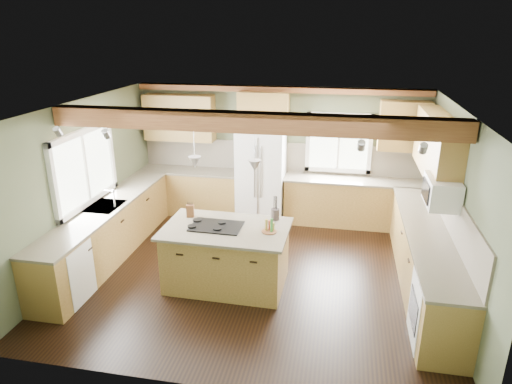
# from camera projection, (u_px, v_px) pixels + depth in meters

# --- Properties ---
(floor) EXTENTS (5.60, 5.60, 0.00)m
(floor) POSITION_uv_depth(u_px,v_px,m) (256.00, 272.00, 7.20)
(floor) COLOR black
(floor) RESTS_ON ground
(ceiling) EXTENTS (5.60, 5.60, 0.00)m
(ceiling) POSITION_uv_depth(u_px,v_px,m) (256.00, 107.00, 6.31)
(ceiling) COLOR silver
(ceiling) RESTS_ON wall_back
(wall_back) EXTENTS (5.60, 0.00, 5.60)m
(wall_back) POSITION_uv_depth(u_px,v_px,m) (279.00, 152.00, 9.06)
(wall_back) COLOR #4E573E
(wall_back) RESTS_ON ground
(wall_left) EXTENTS (0.00, 5.00, 5.00)m
(wall_left) POSITION_uv_depth(u_px,v_px,m) (83.00, 184.00, 7.25)
(wall_left) COLOR #4E573E
(wall_left) RESTS_ON ground
(wall_right) EXTENTS (0.00, 5.00, 5.00)m
(wall_right) POSITION_uv_depth(u_px,v_px,m) (456.00, 209.00, 6.26)
(wall_right) COLOR #4E573E
(wall_right) RESTS_ON ground
(ceiling_beam) EXTENTS (5.55, 0.26, 0.26)m
(ceiling_beam) POSITION_uv_depth(u_px,v_px,m) (250.00, 122.00, 5.98)
(ceiling_beam) COLOR #552A18
(ceiling_beam) RESTS_ON ceiling
(soffit_trim) EXTENTS (5.55, 0.20, 0.10)m
(soffit_trim) POSITION_uv_depth(u_px,v_px,m) (280.00, 89.00, 8.55)
(soffit_trim) COLOR #552A18
(soffit_trim) RESTS_ON ceiling
(backsplash_back) EXTENTS (5.58, 0.03, 0.58)m
(backsplash_back) POSITION_uv_depth(u_px,v_px,m) (279.00, 157.00, 9.08)
(backsplash_back) COLOR brown
(backsplash_back) RESTS_ON wall_back
(backsplash_right) EXTENTS (0.03, 3.70, 0.58)m
(backsplash_right) POSITION_uv_depth(u_px,v_px,m) (453.00, 213.00, 6.34)
(backsplash_right) COLOR brown
(backsplash_right) RESTS_ON wall_right
(base_cab_back_left) EXTENTS (2.02, 0.60, 0.88)m
(base_cab_back_left) POSITION_uv_depth(u_px,v_px,m) (191.00, 192.00, 9.40)
(base_cab_back_left) COLOR brown
(base_cab_back_left) RESTS_ON floor
(counter_back_left) EXTENTS (2.06, 0.64, 0.04)m
(counter_back_left) POSITION_uv_depth(u_px,v_px,m) (190.00, 171.00, 9.24)
(counter_back_left) COLOR brown
(counter_back_left) RESTS_ON base_cab_back_left
(base_cab_back_right) EXTENTS (2.62, 0.60, 0.88)m
(base_cab_back_right) POSITION_uv_depth(u_px,v_px,m) (353.00, 203.00, 8.82)
(base_cab_back_right) COLOR brown
(base_cab_back_right) RESTS_ON floor
(counter_back_right) EXTENTS (2.66, 0.64, 0.04)m
(counter_back_right) POSITION_uv_depth(u_px,v_px,m) (354.00, 180.00, 8.66)
(counter_back_right) COLOR brown
(counter_back_right) RESTS_ON base_cab_back_right
(base_cab_left) EXTENTS (0.60, 3.70, 0.88)m
(base_cab_left) POSITION_uv_depth(u_px,v_px,m) (108.00, 233.00, 7.54)
(base_cab_left) COLOR brown
(base_cab_left) RESTS_ON floor
(counter_left) EXTENTS (0.64, 3.74, 0.04)m
(counter_left) POSITION_uv_depth(u_px,v_px,m) (105.00, 207.00, 7.38)
(counter_left) COLOR brown
(counter_left) RESTS_ON base_cab_left
(base_cab_right) EXTENTS (0.60, 3.70, 0.88)m
(base_cab_right) POSITION_uv_depth(u_px,v_px,m) (424.00, 260.00, 6.65)
(base_cab_right) COLOR brown
(base_cab_right) RESTS_ON floor
(counter_right) EXTENTS (0.64, 3.74, 0.04)m
(counter_right) POSITION_uv_depth(u_px,v_px,m) (428.00, 232.00, 6.49)
(counter_right) COLOR brown
(counter_right) RESTS_ON base_cab_right
(upper_cab_back_left) EXTENTS (1.40, 0.35, 0.90)m
(upper_cab_back_left) POSITION_uv_depth(u_px,v_px,m) (179.00, 118.00, 9.03)
(upper_cab_back_left) COLOR brown
(upper_cab_back_left) RESTS_ON wall_back
(upper_cab_over_fridge) EXTENTS (0.96, 0.35, 0.70)m
(upper_cab_over_fridge) POSITION_uv_depth(u_px,v_px,m) (263.00, 110.00, 8.66)
(upper_cab_over_fridge) COLOR brown
(upper_cab_over_fridge) RESTS_ON wall_back
(upper_cab_right) EXTENTS (0.35, 2.20, 0.90)m
(upper_cab_right) POSITION_uv_depth(u_px,v_px,m) (437.00, 146.00, 6.90)
(upper_cab_right) COLOR brown
(upper_cab_right) RESTS_ON wall_right
(upper_cab_back_corner) EXTENTS (0.90, 0.35, 0.90)m
(upper_cab_back_corner) POSITION_uv_depth(u_px,v_px,m) (404.00, 126.00, 8.27)
(upper_cab_back_corner) COLOR brown
(upper_cab_back_corner) RESTS_ON wall_back
(window_left) EXTENTS (0.04, 1.60, 1.05)m
(window_left) POSITION_uv_depth(u_px,v_px,m) (84.00, 168.00, 7.21)
(window_left) COLOR white
(window_left) RESTS_ON wall_left
(window_back) EXTENTS (1.10, 0.04, 1.00)m
(window_back) POSITION_uv_depth(u_px,v_px,m) (339.00, 143.00, 8.75)
(window_back) COLOR white
(window_back) RESTS_ON wall_back
(sink) EXTENTS (0.50, 0.65, 0.03)m
(sink) POSITION_uv_depth(u_px,v_px,m) (105.00, 207.00, 7.38)
(sink) COLOR #262628
(sink) RESTS_ON counter_left
(faucet) EXTENTS (0.02, 0.02, 0.28)m
(faucet) POSITION_uv_depth(u_px,v_px,m) (114.00, 199.00, 7.30)
(faucet) COLOR #B2B2B7
(faucet) RESTS_ON sink
(dishwasher) EXTENTS (0.60, 0.60, 0.84)m
(dishwasher) POSITION_uv_depth(u_px,v_px,m) (63.00, 273.00, 6.34)
(dishwasher) COLOR white
(dishwasher) RESTS_ON floor
(oven) EXTENTS (0.60, 0.72, 0.84)m
(oven) POSITION_uv_depth(u_px,v_px,m) (440.00, 313.00, 5.46)
(oven) COLOR white
(oven) RESTS_ON floor
(microwave) EXTENTS (0.40, 0.70, 0.38)m
(microwave) POSITION_uv_depth(u_px,v_px,m) (442.00, 192.00, 6.17)
(microwave) COLOR white
(microwave) RESTS_ON wall_right
(pendant_left) EXTENTS (0.18, 0.18, 0.16)m
(pendant_left) POSITION_uv_depth(u_px,v_px,m) (195.00, 162.00, 6.33)
(pendant_left) COLOR #B2B2B7
(pendant_left) RESTS_ON ceiling
(pendant_right) EXTENTS (0.18, 0.18, 0.16)m
(pendant_right) POSITION_uv_depth(u_px,v_px,m) (255.00, 166.00, 6.17)
(pendant_right) COLOR #B2B2B7
(pendant_right) RESTS_ON ceiling
(refrigerator) EXTENTS (0.90, 0.74, 1.80)m
(refrigerator) POSITION_uv_depth(u_px,v_px,m) (261.00, 176.00, 8.90)
(refrigerator) COLOR silver
(refrigerator) RESTS_ON floor
(island) EXTENTS (1.72, 1.07, 0.88)m
(island) POSITION_uv_depth(u_px,v_px,m) (227.00, 257.00, 6.74)
(island) COLOR brown
(island) RESTS_ON floor
(island_top) EXTENTS (1.83, 1.18, 0.04)m
(island_top) POSITION_uv_depth(u_px,v_px,m) (226.00, 229.00, 6.59)
(island_top) COLOR brown
(island_top) RESTS_ON island
(cooktop) EXTENTS (0.75, 0.50, 0.02)m
(cooktop) POSITION_uv_depth(u_px,v_px,m) (216.00, 226.00, 6.60)
(cooktop) COLOR black
(cooktop) RESTS_ON island_top
(knife_block) EXTENTS (0.13, 0.11, 0.19)m
(knife_block) POSITION_uv_depth(u_px,v_px,m) (190.00, 211.00, 6.93)
(knife_block) COLOR #58371A
(knife_block) RESTS_ON island_top
(utensil_crock) EXTENTS (0.13, 0.13, 0.17)m
(utensil_crock) POSITION_uv_depth(u_px,v_px,m) (275.00, 214.00, 6.84)
(utensil_crock) COLOR #39332E
(utensil_crock) RESTS_ON island_top
(bottle_tray) EXTENTS (0.24, 0.24, 0.20)m
(bottle_tray) POSITION_uv_depth(u_px,v_px,m) (269.00, 225.00, 6.41)
(bottle_tray) COLOR brown
(bottle_tray) RESTS_ON island_top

